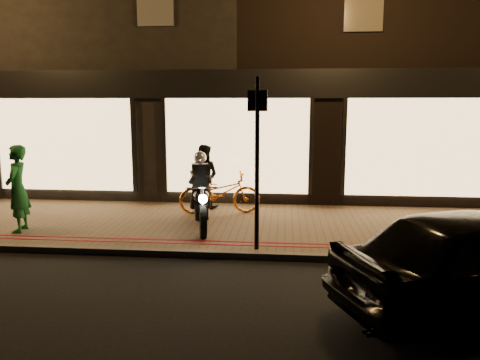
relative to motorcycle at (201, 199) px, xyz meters
name	(u,v)px	position (x,y,z in m)	size (l,w,h in m)	color
ground	(214,259)	(0.49, -1.53, -0.73)	(90.00, 90.00, 0.00)	black
sidewalk	(228,226)	(0.49, 0.47, -0.67)	(50.00, 4.00, 0.12)	brown
kerb_stone	(214,255)	(0.49, -1.48, -0.67)	(50.00, 0.14, 0.12)	#59544C
red_kerb_lines	(218,243)	(0.49, -0.98, -0.61)	(50.00, 0.26, 0.01)	maroon
building_row	(251,58)	(0.49, 7.46, 3.51)	(48.00, 10.11, 8.50)	black
motorcycle	(201,199)	(0.00, 0.00, 0.00)	(0.71, 1.92, 1.59)	black
sign_post	(257,155)	(1.23, -1.28, 1.06)	(0.35, 0.12, 3.00)	black
bicycle_gold	(220,193)	(0.20, 1.34, -0.12)	(0.66, 1.89, 0.99)	orange
person_green	(17,189)	(-3.60, -0.57, 0.26)	(0.64, 0.42, 1.75)	#1D6D31
person_dark	(204,176)	(-0.28, 1.93, 0.17)	(0.76, 0.59, 1.56)	black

